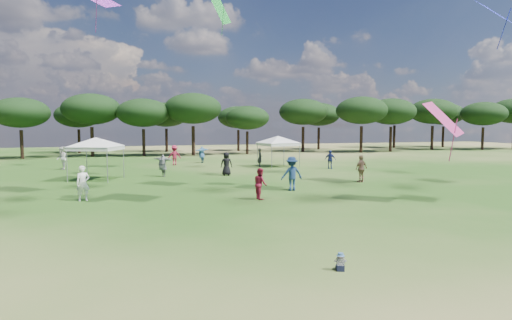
{
  "coord_description": "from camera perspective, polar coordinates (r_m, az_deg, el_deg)",
  "views": [
    {
      "loc": [
        -4.8,
        -7.82,
        3.7
      ],
      "look_at": [
        -0.53,
        6.0,
        2.51
      ],
      "focal_mm": 30.0,
      "sensor_mm": 36.0,
      "label": 1
    }
  ],
  "objects": [
    {
      "name": "ground",
      "position": [
        9.89,
        13.96,
        -17.42
      ],
      "size": [
        140.0,
        140.0,
        0.0
      ],
      "primitive_type": "plane",
      "color": "#2B5118",
      "rests_on": "ground"
    },
    {
      "name": "tree_line",
      "position": [
        55.72,
        -9.8,
        6.4
      ],
      "size": [
        108.78,
        17.63,
        7.77
      ],
      "color": "black",
      "rests_on": "ground"
    },
    {
      "name": "tent_left",
      "position": [
        30.59,
        -20.59,
        2.6
      ],
      "size": [
        5.38,
        5.38,
        3.17
      ],
      "rotation": [
        0.0,
        0.0,
        -0.38
      ],
      "color": "gray",
      "rests_on": "ground"
    },
    {
      "name": "tent_right",
      "position": [
        37.93,
        2.98,
        3.03
      ],
      "size": [
        5.87,
        5.87,
        3.03
      ],
      "rotation": [
        0.0,
        0.0,
        0.15
      ],
      "color": "gray",
      "rests_on": "ground"
    },
    {
      "name": "toddler",
      "position": [
        11.39,
        11.19,
        -13.27
      ],
      "size": [
        0.35,
        0.38,
        0.46
      ],
      "rotation": [
        0.0,
        0.0,
        -0.37
      ],
      "color": "black",
      "rests_on": "ground"
    },
    {
      "name": "festival_crowd",
      "position": [
        31.45,
        -12.42,
        -0.59
      ],
      "size": [
        27.4,
        22.64,
        1.93
      ],
      "color": "#525358",
      "rests_on": "ground"
    }
  ]
}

